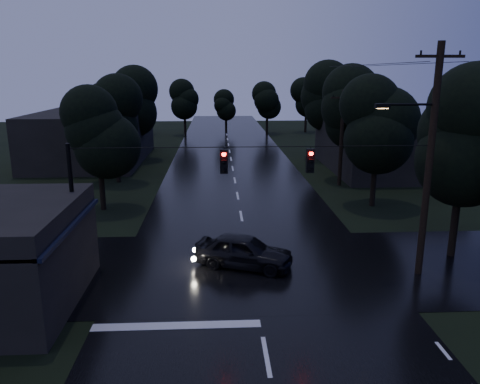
{
  "coord_description": "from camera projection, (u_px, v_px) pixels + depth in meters",
  "views": [
    {
      "loc": [
        -1.5,
        -8.03,
        8.77
      ],
      "look_at": [
        -0.36,
        14.46,
        3.0
      ],
      "focal_mm": 35.0,
      "sensor_mm": 36.0,
      "label": 1
    }
  ],
  "objects": [
    {
      "name": "cross_street",
      "position": [
        250.0,
        268.0,
        21.63
      ],
      "size": [
        60.0,
        9.0,
        0.02
      ],
      "primitive_type": "cube",
      "color": "black",
      "rests_on": "ground"
    },
    {
      "name": "tree_right_c",
      "position": [
        331.0,
        97.0,
        47.64
      ],
      "size": [
        4.76,
        4.76,
        10.03
      ],
      "color": "black",
      "rests_on": "ground"
    },
    {
      "name": "utility_pole_main",
      "position": [
        428.0,
        158.0,
        19.72
      ],
      "size": [
        3.5,
        0.3,
        10.0
      ],
      "color": "black",
      "rests_on": "ground"
    },
    {
      "name": "tree_left_c",
      "position": [
        129.0,
        101.0,
        46.73
      ],
      "size": [
        4.48,
        4.48,
        9.44
      ],
      "color": "black",
      "rests_on": "ground"
    },
    {
      "name": "building_far_right",
      "position": [
        385.0,
        146.0,
        43.06
      ],
      "size": [
        10.0,
        14.0,
        4.4
      ],
      "primitive_type": "cube",
      "color": "black",
      "rests_on": "ground"
    },
    {
      "name": "tree_left_b",
      "position": [
        114.0,
        113.0,
        37.18
      ],
      "size": [
        4.2,
        4.2,
        8.85
      ],
      "color": "black",
      "rests_on": "ground"
    },
    {
      "name": "main_road",
      "position": [
        235.0,
        181.0,
        39.04
      ],
      "size": [
        12.0,
        120.0,
        0.02
      ],
      "primitive_type": "cube",
      "color": "black",
      "rests_on": "ground"
    },
    {
      "name": "tree_right_b",
      "position": [
        352.0,
        108.0,
        38.03
      ],
      "size": [
        4.48,
        4.48,
        9.44
      ],
      "color": "black",
      "rests_on": "ground"
    },
    {
      "name": "anchor_pole_left",
      "position": [
        74.0,
        215.0,
        19.55
      ],
      "size": [
        0.18,
        0.18,
        6.0
      ],
      "primitive_type": "cylinder",
      "color": "black",
      "rests_on": "ground"
    },
    {
      "name": "tree_right_a",
      "position": [
        378.0,
        122.0,
        30.35
      ],
      "size": [
        4.2,
        4.2,
        8.85
      ],
      "color": "black",
      "rests_on": "ground"
    },
    {
      "name": "utility_pole_far",
      "position": [
        342.0,
        137.0,
        36.56
      ],
      "size": [
        2.0,
        0.3,
        7.5
      ],
      "color": "black",
      "rests_on": "ground"
    },
    {
      "name": "tree_left_a",
      "position": [
        98.0,
        130.0,
        29.56
      ],
      "size": [
        3.92,
        3.92,
        8.26
      ],
      "color": "black",
      "rests_on": "ground"
    },
    {
      "name": "building_far_left",
      "position": [
        93.0,
        136.0,
        47.41
      ],
      "size": [
        10.0,
        16.0,
        5.0
      ],
      "primitive_type": "cube",
      "color": "black",
      "rests_on": "ground"
    },
    {
      "name": "tree_corner_near",
      "position": [
        465.0,
        134.0,
        21.6
      ],
      "size": [
        4.48,
        4.48,
        9.44
      ],
      "color": "black",
      "rests_on": "ground"
    },
    {
      "name": "span_signals",
      "position": [
        266.0,
        160.0,
        19.38
      ],
      "size": [
        15.0,
        0.37,
        1.12
      ],
      "color": "black",
      "rests_on": "ground"
    },
    {
      "name": "car",
      "position": [
        244.0,
        251.0,
        21.59
      ],
      "size": [
        4.87,
        3.28,
        1.54
      ],
      "primitive_type": "imported",
      "rotation": [
        0.0,
        0.0,
        1.21
      ],
      "color": "black",
      "rests_on": "ground"
    }
  ]
}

